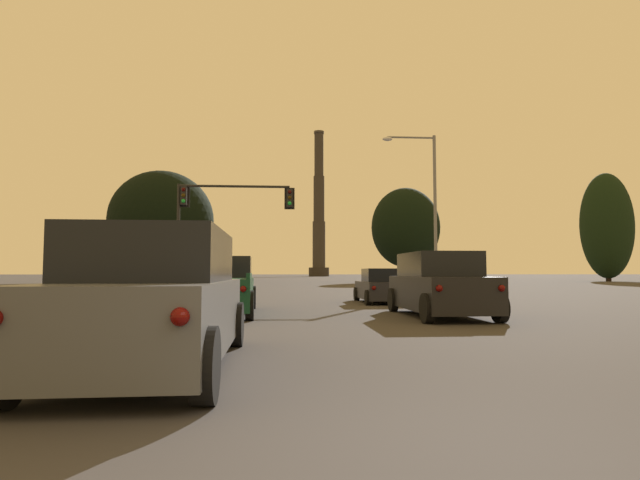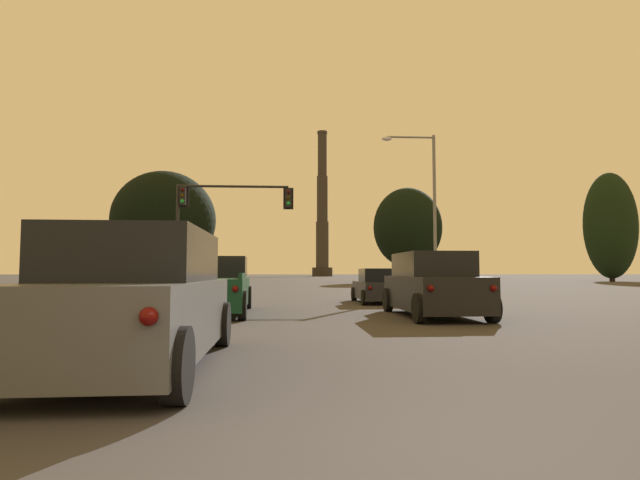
% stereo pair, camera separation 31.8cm
% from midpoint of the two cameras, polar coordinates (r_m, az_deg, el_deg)
% --- Properties ---
extents(suv_right_lane_second, '(2.14, 4.92, 1.86)m').
position_cam_midpoint_polar(suv_right_lane_second, '(14.98, 13.35, -5.08)').
color(suv_right_lane_second, black).
rests_on(suv_right_lane_second, ground_plane).
extents(suv_left_lane_third, '(2.20, 4.94, 1.86)m').
position_cam_midpoint_polar(suv_left_lane_third, '(7.18, -18.99, -6.58)').
color(suv_left_lane_third, '#4C4F54').
rests_on(suv_left_lane_third, ground_plane).
extents(pickup_truck_left_lane_second, '(2.43, 5.59, 1.82)m').
position_cam_midpoint_polar(pickup_truck_left_lane_second, '(16.10, -11.37, -5.34)').
color(pickup_truck_left_lane_second, '#0F3823').
rests_on(pickup_truck_left_lane_second, ground_plane).
extents(hatchback_right_lane_front, '(1.91, 4.11, 1.44)m').
position_cam_midpoint_polar(hatchback_right_lane_front, '(21.24, 7.18, -5.35)').
color(hatchback_right_lane_front, '#232328').
rests_on(hatchback_right_lane_front, ground_plane).
extents(traffic_light_overhead_left, '(6.71, 0.50, 6.25)m').
position_cam_midpoint_polar(traffic_light_overhead_left, '(28.79, -11.41, 3.44)').
color(traffic_light_overhead_left, black).
rests_on(traffic_light_overhead_left, ground_plane).
extents(street_lamp, '(3.41, 0.36, 9.93)m').
position_cam_midpoint_polar(street_lamp, '(32.06, 12.41, 4.84)').
color(street_lamp, slate).
rests_on(street_lamp, ground_plane).
extents(smokestack, '(6.38, 6.38, 46.09)m').
position_cam_midpoint_polar(smokestack, '(157.06, 0.32, 2.44)').
color(smokestack, '#2B2722').
rests_on(smokestack, ground_plane).
extents(treeline_right_mid, '(8.79, 7.91, 12.17)m').
position_cam_midpoint_polar(treeline_right_mid, '(65.10, 10.12, 1.42)').
color(treeline_right_mid, black).
rests_on(treeline_right_mid, ground_plane).
extents(treeline_left_mid, '(13.66, 12.30, 14.77)m').
position_cam_midpoint_polar(treeline_left_mid, '(69.55, -17.30, 2.14)').
color(treeline_left_mid, black).
rests_on(treeline_left_mid, ground_plane).
extents(treeline_far_left, '(7.08, 6.37, 15.36)m').
position_cam_midpoint_polar(treeline_far_left, '(81.14, 30.34, 1.45)').
color(treeline_far_left, black).
rests_on(treeline_far_left, ground_plane).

